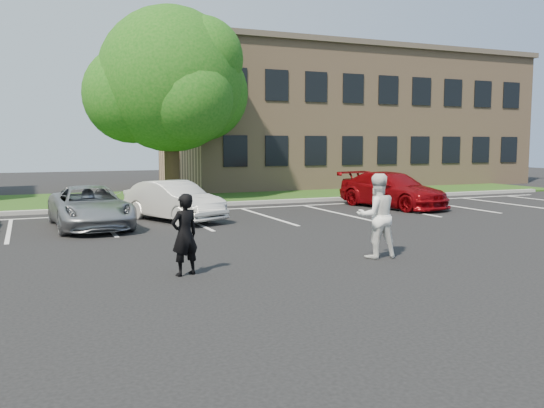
# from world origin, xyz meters

# --- Properties ---
(ground_plane) EXTENTS (90.00, 90.00, 0.00)m
(ground_plane) POSITION_xyz_m (0.00, 0.00, 0.00)
(ground_plane) COLOR black
(ground_plane) RESTS_ON ground
(curb) EXTENTS (40.00, 0.30, 0.15)m
(curb) POSITION_xyz_m (0.00, 12.00, 0.07)
(curb) COLOR gray
(curb) RESTS_ON ground
(grass_strip) EXTENTS (44.00, 8.00, 0.08)m
(grass_strip) POSITION_xyz_m (0.00, 16.00, 0.04)
(grass_strip) COLOR #264D0F
(grass_strip) RESTS_ON ground
(stall_lines) EXTENTS (34.00, 5.36, 0.01)m
(stall_lines) POSITION_xyz_m (1.40, 8.95, 0.01)
(stall_lines) COLOR silver
(stall_lines) RESTS_ON ground
(office_building) EXTENTS (22.40, 10.40, 8.30)m
(office_building) POSITION_xyz_m (14.00, 21.99, 4.16)
(office_building) COLOR #A07F5F
(office_building) RESTS_ON ground
(tree) EXTENTS (7.80, 7.20, 8.80)m
(tree) POSITION_xyz_m (1.29, 15.72, 5.35)
(tree) COLOR black
(tree) RESTS_ON ground
(man_black_suit) EXTENTS (0.69, 0.56, 1.63)m
(man_black_suit) POSITION_xyz_m (-2.23, 0.17, 0.82)
(man_black_suit) COLOR black
(man_black_suit) RESTS_ON ground
(man_white_shirt) EXTENTS (1.03, 0.86, 1.93)m
(man_white_shirt) POSITION_xyz_m (2.24, 0.19, 0.96)
(man_white_shirt) COLOR white
(man_white_shirt) RESTS_ON ground
(car_silver_minivan) EXTENTS (2.36, 4.74, 1.29)m
(car_silver_minivan) POSITION_xyz_m (-3.28, 7.64, 0.65)
(car_silver_minivan) COLOR #9DA0A4
(car_silver_minivan) RESTS_ON ground
(car_white_sedan) EXTENTS (2.89, 4.31, 1.34)m
(car_white_sedan) POSITION_xyz_m (-0.52, 8.21, 0.67)
(car_white_sedan) COLOR silver
(car_white_sedan) RESTS_ON ground
(car_red_compact) EXTENTS (2.99, 5.24, 1.43)m
(car_red_compact) POSITION_xyz_m (8.61, 8.68, 0.72)
(car_red_compact) COLOR maroon
(car_red_compact) RESTS_ON ground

